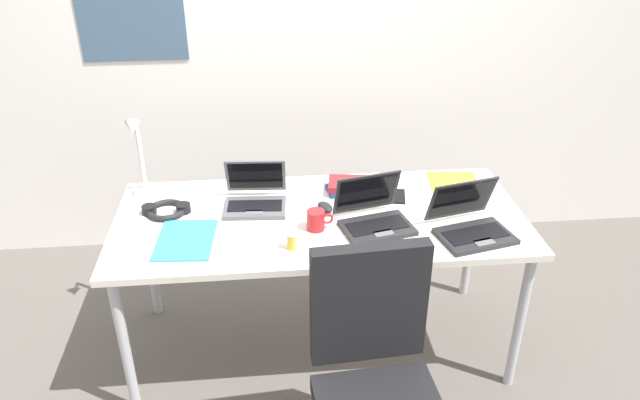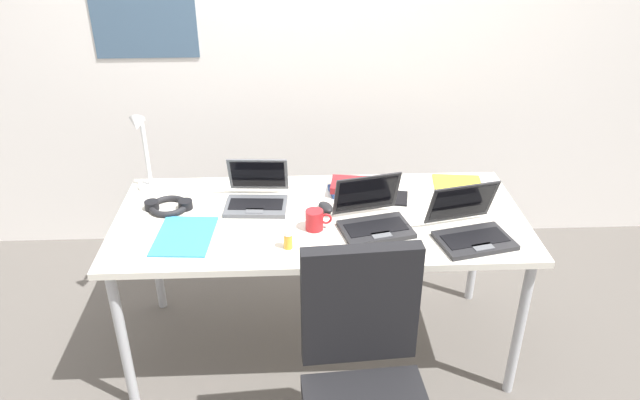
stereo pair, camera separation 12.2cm
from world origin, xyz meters
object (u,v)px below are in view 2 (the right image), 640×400
object	(u,v)px
headphones	(169,206)
coffee_mug	(315,220)
cell_phone	(400,198)
laptop_back_right	(373,218)
book_stack	(352,187)
pill_bottle	(288,239)
desk_lamp	(144,153)
laptop_center	(471,228)
paper_folder_center	(459,190)
laptop_mid_desk	(257,196)
computer_mouse	(326,207)
paper_folder_near_lamp	(185,236)

from	to	relation	value
headphones	coffee_mug	distance (m)	0.68
coffee_mug	cell_phone	bearing A→B (deg)	31.16
laptop_back_right	book_stack	bearing A→B (deg)	101.10
pill_bottle	desk_lamp	bearing A→B (deg)	141.41
laptop_back_right	headphones	bearing A→B (deg)	167.74
desk_lamp	laptop_center	world-z (taller)	desk_lamp
desk_lamp	laptop_back_right	distance (m)	1.10
laptop_center	cell_phone	bearing A→B (deg)	124.31
pill_bottle	book_stack	xyz separation A→B (m)	(0.30, 0.47, -0.01)
pill_bottle	paper_folder_center	xyz separation A→B (m)	(0.81, 0.46, -0.04)
laptop_back_right	pill_bottle	size ratio (longest dim) A/B	4.33
laptop_center	headphones	xyz separation A→B (m)	(-1.29, 0.30, -0.03)
laptop_center	laptop_mid_desk	bearing A→B (deg)	160.05
laptop_back_right	computer_mouse	size ratio (longest dim) A/B	3.56
coffee_mug	headphones	bearing A→B (deg)	162.76
laptop_center	paper_folder_near_lamp	xyz separation A→B (m)	(-1.18, 0.06, -0.04)
laptop_center	laptop_back_right	bearing A→B (deg)	165.26
computer_mouse	cell_phone	size ratio (longest dim) A/B	0.71
computer_mouse	desk_lamp	bearing A→B (deg)	141.41
laptop_center	paper_folder_near_lamp	distance (m)	1.19
laptop_back_right	paper_folder_center	xyz separation A→B (m)	(0.45, 0.31, -0.04)
laptop_mid_desk	cell_phone	bearing A→B (deg)	1.47
book_stack	laptop_back_right	bearing A→B (deg)	-78.90
pill_bottle	book_stack	bearing A→B (deg)	57.54
laptop_center	paper_folder_near_lamp	size ratio (longest dim) A/B	1.14
cell_phone	pill_bottle	size ratio (longest dim) A/B	1.72
computer_mouse	paper_folder_center	xyz separation A→B (m)	(0.65, 0.16, -0.01)
pill_bottle	coffee_mug	size ratio (longest dim) A/B	0.70
book_stack	paper_folder_center	bearing A→B (deg)	-0.63
laptop_center	computer_mouse	bearing A→B (deg)	156.64
cell_phone	paper_folder_center	xyz separation A→B (m)	(0.29, 0.08, -0.00)
book_stack	pill_bottle	bearing A→B (deg)	-122.46
laptop_mid_desk	laptop_center	distance (m)	0.95
headphones	cell_phone	bearing A→B (deg)	2.37
laptop_back_right	coffee_mug	world-z (taller)	laptop_back_right
laptop_center	cell_phone	xyz separation A→B (m)	(-0.23, 0.34, -0.04)
desk_lamp	book_stack	xyz separation A→B (m)	(0.96, -0.06, -0.17)
paper_folder_near_lamp	coffee_mug	size ratio (longest dim) A/B	2.74
laptop_mid_desk	laptop_center	xyz separation A→B (m)	(0.90, -0.33, 0.00)
desk_lamp	paper_folder_center	bearing A→B (deg)	-2.49
laptop_mid_desk	headphones	size ratio (longest dim) A/B	1.35
laptop_mid_desk	coffee_mug	distance (m)	0.34
laptop_center	paper_folder_center	size ratio (longest dim) A/B	1.14
book_stack	laptop_center	bearing A→B (deg)	-42.92
headphones	pill_bottle	distance (m)	0.64
desk_lamp	paper_folder_center	world-z (taller)	desk_lamp
laptop_center	paper_folder_center	xyz separation A→B (m)	(0.06, 0.42, -0.04)
coffee_mug	desk_lamp	bearing A→B (deg)	153.55
computer_mouse	headphones	distance (m)	0.71
desk_lamp	computer_mouse	xyz separation A→B (m)	(0.83, -0.23, -0.18)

